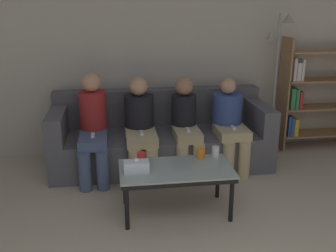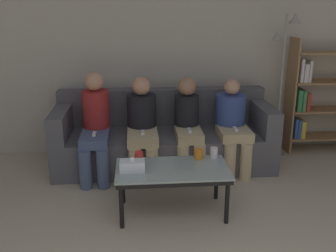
# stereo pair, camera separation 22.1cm
# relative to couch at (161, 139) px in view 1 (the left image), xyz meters

# --- Properties ---
(wall_back) EXTENTS (12.00, 0.06, 2.60)m
(wall_back) POSITION_rel_couch_xyz_m (0.00, 0.51, 0.99)
(wall_back) COLOR #B7B2A3
(wall_back) RESTS_ON ground_plane
(couch) EXTENTS (2.51, 0.89, 0.85)m
(couch) POSITION_rel_couch_xyz_m (0.00, 0.00, 0.00)
(couch) COLOR #515156
(couch) RESTS_ON ground_plane
(coffee_table) EXTENTS (1.01, 0.56, 0.44)m
(coffee_table) POSITION_rel_couch_xyz_m (-0.01, -1.18, 0.09)
(coffee_table) COLOR #8C9E99
(coffee_table) RESTS_ON ground_plane
(cup_near_left) EXTENTS (0.08, 0.08, 0.10)m
(cup_near_left) POSITION_rel_couch_xyz_m (0.26, -0.98, 0.18)
(cup_near_left) COLOR orange
(cup_near_left) RESTS_ON coffee_table
(cup_near_right) EXTENTS (0.08, 0.08, 0.09)m
(cup_near_right) POSITION_rel_couch_xyz_m (-0.30, -0.99, 0.18)
(cup_near_right) COLOR red
(cup_near_right) RESTS_ON coffee_table
(cup_far_center) EXTENTS (0.07, 0.07, 0.10)m
(cup_far_center) POSITION_rel_couch_xyz_m (0.41, -0.97, 0.18)
(cup_far_center) COLOR silver
(cup_far_center) RESTS_ON coffee_table
(tissue_box) EXTENTS (0.22, 0.12, 0.13)m
(tissue_box) POSITION_rel_couch_xyz_m (-0.36, -1.21, 0.18)
(tissue_box) COLOR silver
(tissue_box) RESTS_ON coffee_table
(bookshelf) EXTENTS (0.99, 0.32, 1.45)m
(bookshelf) POSITION_rel_couch_xyz_m (1.99, 0.28, 0.40)
(bookshelf) COLOR #9E754C
(bookshelf) RESTS_ON ground_plane
(standing_lamp) EXTENTS (0.31, 0.26, 1.75)m
(standing_lamp) POSITION_rel_couch_xyz_m (1.45, 0.14, 0.76)
(standing_lamp) COLOR gray
(standing_lamp) RESTS_ON ground_plane
(seated_person_left_end) EXTENTS (0.31, 0.71, 1.14)m
(seated_person_left_end) POSITION_rel_couch_xyz_m (-0.77, -0.24, 0.28)
(seated_person_left_end) COLOR #47567A
(seated_person_left_end) RESTS_ON ground_plane
(seated_person_mid_left) EXTENTS (0.33, 0.71, 1.08)m
(seated_person_mid_left) POSITION_rel_couch_xyz_m (-0.26, -0.23, 0.26)
(seated_person_mid_left) COLOR tan
(seated_person_mid_left) RESTS_ON ground_plane
(seated_person_mid_right) EXTENTS (0.31, 0.64, 1.07)m
(seated_person_mid_right) POSITION_rel_couch_xyz_m (0.26, -0.23, 0.25)
(seated_person_mid_right) COLOR tan
(seated_person_mid_right) RESTS_ON ground_plane
(seated_person_right_end) EXTENTS (0.34, 0.66, 1.04)m
(seated_person_right_end) POSITION_rel_couch_xyz_m (0.77, -0.22, 0.25)
(seated_person_right_end) COLOR tan
(seated_person_right_end) RESTS_ON ground_plane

